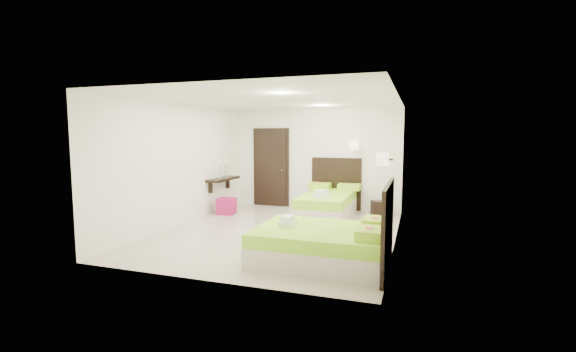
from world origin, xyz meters
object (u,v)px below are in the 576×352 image
(ottoman, at_px, (226,206))
(nightstand, at_px, (380,208))
(bed_single, at_px, (328,203))
(bed_double, at_px, (327,243))

(ottoman, bearing_deg, nightstand, 16.15)
(bed_single, bearing_deg, bed_double, -77.49)
(nightstand, bearing_deg, ottoman, 176.56)
(bed_double, bearing_deg, nightstand, 83.33)
(bed_double, relative_size, nightstand, 4.98)
(bed_single, distance_m, bed_double, 3.35)
(bed_single, bearing_deg, ottoman, -167.93)
(nightstand, height_order, ottoman, ottoman)
(bed_double, bearing_deg, ottoman, 138.89)
(bed_double, xyz_separation_m, nightstand, (0.44, 3.79, -0.12))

